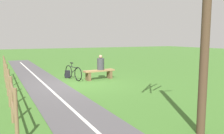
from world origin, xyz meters
The scene contains 9 objects.
ground_plane centered at (0.00, 0.00, 0.00)m, with size 80.00×80.00×0.00m, color #3D6B28.
paved_path centered at (1.52, 4.00, 0.01)m, with size 1.87×36.00×0.02m, color #4C494C.
path_centre_line centered at (1.52, 4.00, 0.02)m, with size 0.10×32.00×0.00m, color silver.
bench centered at (-1.32, -0.69, 0.35)m, with size 1.77×0.57×0.52m.
person_seated centered at (-1.41, -0.70, 0.85)m, with size 0.41×0.41×0.80m.
bicycle centered at (-0.06, -1.26, 0.38)m, with size 0.40×1.73×0.91m.
backpack centered at (0.06, -1.96, 0.20)m, with size 0.31×0.31×0.41m.
fence_roadside centered at (3.22, 1.00, 0.72)m, with size 0.08×9.37×1.23m.
tree_far_left centered at (-0.61, 6.75, 2.46)m, with size 1.37×1.38×4.97m.
Camera 1 is at (3.47, 10.35, 2.20)m, focal length 36.29 mm.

